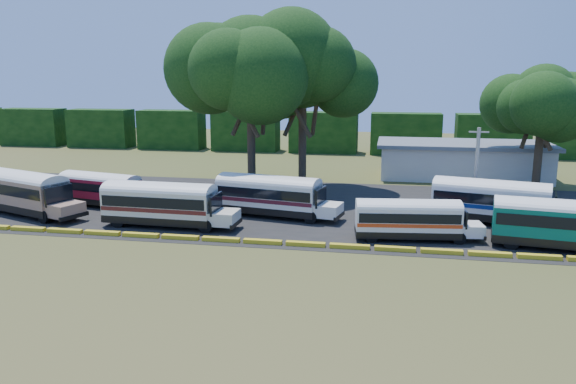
% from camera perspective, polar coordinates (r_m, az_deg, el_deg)
% --- Properties ---
extents(ground, '(160.00, 160.00, 0.00)m').
position_cam_1_polar(ground, '(38.41, -5.12, -5.58)').
color(ground, '#374A18').
rests_on(ground, ground).
extents(asphalt_strip, '(64.00, 24.00, 0.02)m').
position_cam_1_polar(asphalt_strip, '(49.47, -0.28, -1.55)').
color(asphalt_strip, black).
rests_on(asphalt_strip, ground).
extents(curb, '(53.70, 0.45, 0.30)m').
position_cam_1_polar(curb, '(39.29, -4.73, -4.95)').
color(curb, gold).
rests_on(curb, ground).
extents(terminal_building, '(19.00, 9.00, 4.00)m').
position_cam_1_polar(terminal_building, '(66.43, 17.32, 3.15)').
color(terminal_building, beige).
rests_on(terminal_building, ground).
extents(treeline_backdrop, '(130.00, 4.00, 6.00)m').
position_cam_1_polar(treeline_backdrop, '(84.29, 3.65, 6.07)').
color(treeline_backdrop, black).
rests_on(treeline_backdrop, ground).
extents(bus_beige, '(11.30, 6.36, 3.63)m').
position_cam_1_polar(bus_beige, '(51.59, -25.30, 0.21)').
color(bus_beige, black).
rests_on(bus_beige, ground).
extents(bus_red, '(9.42, 4.20, 3.01)m').
position_cam_1_polar(bus_red, '(52.10, -18.38, 0.46)').
color(bus_red, black).
rests_on(bus_red, ground).
extents(bus_cream_west, '(10.58, 2.96, 3.45)m').
position_cam_1_polar(bus_cream_west, '(43.92, -12.64, -0.97)').
color(bus_cream_west, black).
rests_on(bus_cream_west, ground).
extents(bus_cream_east, '(10.71, 4.48, 3.42)m').
position_cam_1_polar(bus_cream_east, '(45.92, -1.73, -0.15)').
color(bus_cream_east, black).
rests_on(bus_cream_east, ground).
extents(bus_white_red, '(9.08, 3.22, 2.92)m').
position_cam_1_polar(bus_white_red, '(40.39, 12.32, -2.51)').
color(bus_white_red, black).
rests_on(bus_white_red, ground).
extents(bus_white_blue, '(10.90, 5.11, 3.48)m').
position_cam_1_polar(bus_white_blue, '(46.51, 20.14, -0.68)').
color(bus_white_blue, black).
rests_on(bus_white_blue, ground).
extents(bus_teal, '(10.61, 4.07, 3.40)m').
position_cam_1_polar(bus_teal, '(41.44, 26.26, -2.69)').
color(bus_teal, black).
rests_on(bus_teal, ground).
extents(tree_west, '(12.74, 12.74, 17.01)m').
position_cam_1_polar(tree_west, '(55.31, -3.85, 12.69)').
color(tree_west, '#322319').
rests_on(tree_west, ground).
extents(tree_center, '(10.25, 10.25, 15.66)m').
position_cam_1_polar(tree_center, '(56.71, 1.52, 12.22)').
color(tree_center, '#322319').
rests_on(tree_center, ground).
extents(tree_east, '(8.41, 8.41, 12.53)m').
position_cam_1_polar(tree_east, '(61.17, 24.54, 8.84)').
color(tree_east, '#322319').
rests_on(tree_east, ground).
extents(utility_pole, '(1.60, 0.30, 7.18)m').
position_cam_1_polar(utility_pole, '(49.53, 18.58, 2.20)').
color(utility_pole, gray).
rests_on(utility_pole, ground).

